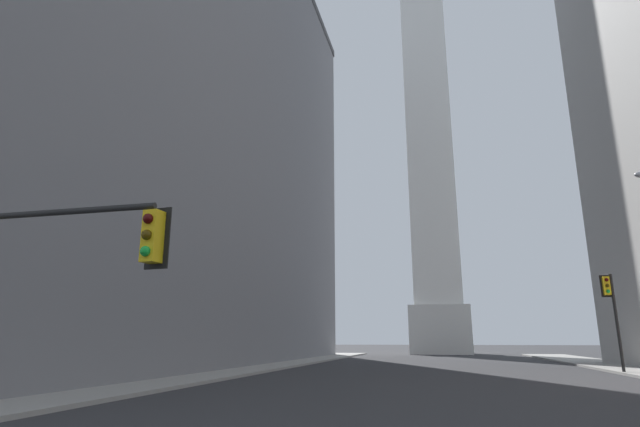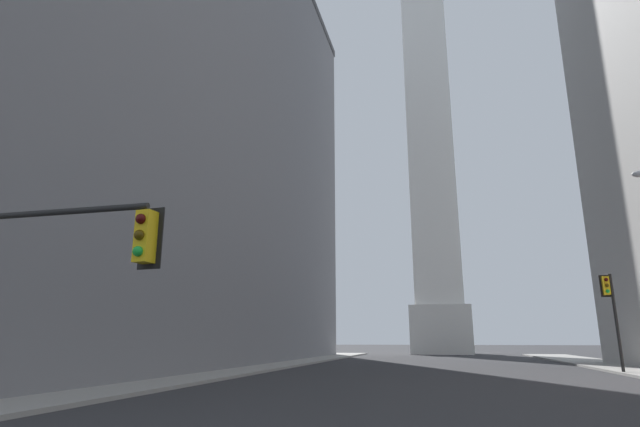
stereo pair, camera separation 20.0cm
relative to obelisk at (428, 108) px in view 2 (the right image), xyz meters
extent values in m
cube|color=gray|center=(-12.62, -45.84, -37.38)|extent=(5.00, 85.96, 0.15)
cube|color=slate|center=(-22.91, -37.89, -16.17)|extent=(19.76, 55.91, 42.58)
cube|color=silver|center=(0.00, 0.00, -34.17)|extent=(8.28, 8.28, 6.57)
cube|color=white|center=(0.00, 0.00, 1.26)|extent=(6.62, 6.62, 64.29)
cylinder|color=black|center=(-7.81, -65.07, -32.75)|extent=(4.91, 0.14, 0.14)
cube|color=yellow|center=(-5.36, -65.07, -33.42)|extent=(0.37, 0.37, 1.10)
cube|color=black|center=(-5.34, -64.89, -33.42)|extent=(0.58, 0.09, 1.32)
sphere|color=#410907|center=(-5.38, -65.26, -33.08)|extent=(0.22, 0.22, 0.22)
sphere|color=#483506|center=(-5.38, -65.26, -33.42)|extent=(0.22, 0.22, 0.22)
sphere|color=green|center=(-5.38, -65.26, -33.76)|extent=(0.22, 0.22, 0.22)
cylinder|color=black|center=(10.42, -40.89, -34.56)|extent=(0.18, 0.18, 5.79)
cylinder|color=#262626|center=(10.42, -40.89, -37.41)|extent=(0.40, 0.40, 0.10)
cube|color=yellow|center=(10.13, -40.89, -32.37)|extent=(0.35, 0.35, 1.10)
cube|color=black|center=(10.12, -40.71, -32.37)|extent=(0.58, 0.04, 1.32)
sphere|color=#410907|center=(10.13, -41.08, -32.03)|extent=(0.22, 0.22, 0.22)
sphere|color=#483506|center=(10.13, -41.08, -32.37)|extent=(0.22, 0.22, 0.22)
sphere|color=green|center=(10.13, -41.08, -32.71)|extent=(0.22, 0.22, 0.22)
camera|label=1|loc=(0.44, -74.18, -35.51)|focal=28.00mm
camera|label=2|loc=(0.63, -74.14, -35.51)|focal=28.00mm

